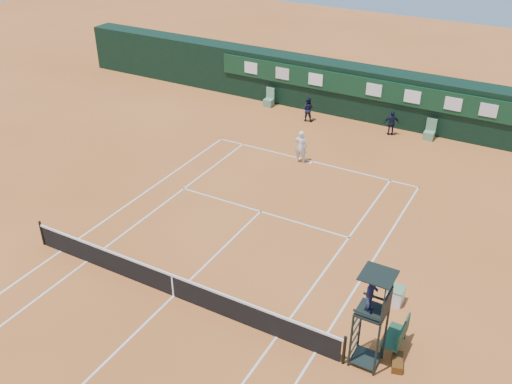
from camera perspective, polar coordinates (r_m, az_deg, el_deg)
ground at (r=20.74m, az=-8.22°, el=-10.25°), size 90.00×90.00×0.00m
court_lines at (r=20.73m, az=-8.22°, el=-10.23°), size 11.05×23.85×0.01m
tennis_net at (r=20.41m, az=-8.33°, el=-9.16°), size 12.90×0.10×1.10m
back_wall at (r=34.62m, az=10.50°, el=9.80°), size 40.00×1.65×3.00m
linesman_chair_left at (r=35.97m, az=1.30°, el=9.07°), size 0.55×0.50×1.15m
linesman_chair_right at (r=32.89m, az=16.94°, el=5.59°), size 0.55×0.50×1.15m
umpire_chair at (r=16.95m, az=11.60°, el=-10.57°), size 0.96×0.95×3.42m
player_bench at (r=18.81m, az=14.03°, el=-13.67°), size 0.56×1.20×1.10m
tennis_bag at (r=18.62m, az=13.95°, el=-16.21°), size 0.51×0.80×0.28m
cooler at (r=20.63m, az=13.74°, el=-10.00°), size 0.57×0.57×0.65m
tennis_ball at (r=27.78m, az=8.62°, el=1.27°), size 0.07×0.07×0.07m
player at (r=28.85m, az=4.51°, el=4.55°), size 0.69×0.52×1.73m
ball_kid_left at (r=33.79m, az=5.19°, el=8.25°), size 0.80×0.68×1.46m
ball_kid_right at (r=32.70m, az=13.42°, el=6.71°), size 0.90×0.63×1.42m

